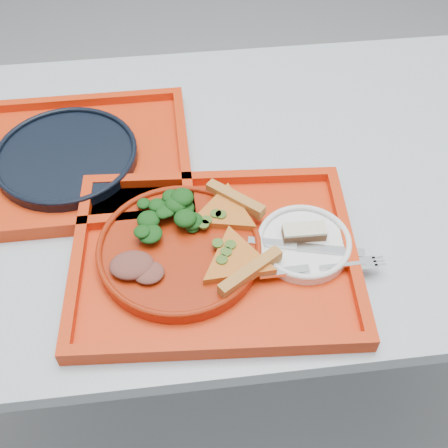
{
  "coord_description": "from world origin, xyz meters",
  "views": [
    {
      "loc": [
        -0.13,
        -0.73,
        1.48
      ],
      "look_at": [
        -0.06,
        -0.15,
        0.78
      ],
      "focal_mm": 45.0,
      "sensor_mm": 36.0,
      "label": 1
    }
  ],
  "objects_px": {
    "tray_main": "(214,258)",
    "dessert_bar": "(304,232)",
    "dinner_plate": "(179,250)",
    "tray_far": "(68,163)",
    "navy_plate": "(67,157)"
  },
  "relations": [
    {
      "from": "tray_main",
      "to": "navy_plate",
      "type": "distance_m",
      "value": 0.35
    },
    {
      "from": "tray_main",
      "to": "dessert_bar",
      "type": "bearing_deg",
      "value": 8.69
    },
    {
      "from": "tray_far",
      "to": "tray_main",
      "type": "bearing_deg",
      "value": -45.56
    },
    {
      "from": "tray_far",
      "to": "dessert_bar",
      "type": "distance_m",
      "value": 0.46
    },
    {
      "from": "tray_main",
      "to": "dessert_bar",
      "type": "distance_m",
      "value": 0.15
    },
    {
      "from": "tray_main",
      "to": "navy_plate",
      "type": "xyz_separation_m",
      "value": [
        -0.25,
        0.25,
        0.01
      ]
    },
    {
      "from": "tray_far",
      "to": "navy_plate",
      "type": "distance_m",
      "value": 0.01
    },
    {
      "from": "tray_main",
      "to": "dinner_plate",
      "type": "xyz_separation_m",
      "value": [
        -0.06,
        0.01,
        0.02
      ]
    },
    {
      "from": "navy_plate",
      "to": "dessert_bar",
      "type": "xyz_separation_m",
      "value": [
        0.39,
        -0.24,
        0.02
      ]
    },
    {
      "from": "tray_main",
      "to": "dessert_bar",
      "type": "relative_size",
      "value": 6.49
    },
    {
      "from": "navy_plate",
      "to": "dessert_bar",
      "type": "relative_size",
      "value": 3.75
    },
    {
      "from": "tray_far",
      "to": "dessert_bar",
      "type": "bearing_deg",
      "value": -31.39
    },
    {
      "from": "navy_plate",
      "to": "dessert_bar",
      "type": "distance_m",
      "value": 0.46
    },
    {
      "from": "tray_main",
      "to": "dessert_bar",
      "type": "height_order",
      "value": "dessert_bar"
    },
    {
      "from": "tray_far",
      "to": "navy_plate",
      "type": "bearing_deg",
      "value": 0.0
    }
  ]
}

